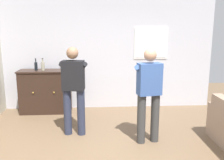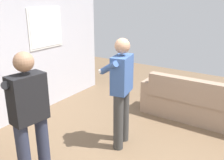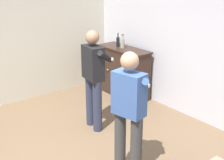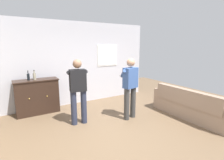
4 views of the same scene
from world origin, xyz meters
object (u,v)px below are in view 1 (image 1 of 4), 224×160
(sideboard_cabinet, at_px, (46,91))
(bottle_wine_green, at_px, (43,66))
(bottle_liquor_amber, at_px, (36,66))
(person_standing_left, at_px, (74,87))
(person_standing_right, at_px, (149,91))

(sideboard_cabinet, height_order, bottle_wine_green, bottle_wine_green)
(bottle_wine_green, xyz_separation_m, bottle_liquor_amber, (-0.16, 0.01, -0.01))
(sideboard_cabinet, distance_m, person_standing_left, 1.60)
(sideboard_cabinet, bearing_deg, person_standing_right, -38.91)
(bottle_wine_green, relative_size, bottle_liquor_amber, 1.00)
(person_standing_left, relative_size, person_standing_right, 1.00)
(bottle_wine_green, bearing_deg, person_standing_left, -57.66)
(bottle_wine_green, bearing_deg, bottle_liquor_amber, 176.19)
(sideboard_cabinet, relative_size, person_standing_right, 0.73)
(bottle_liquor_amber, relative_size, person_standing_left, 0.17)
(sideboard_cabinet, relative_size, bottle_wine_green, 4.34)
(sideboard_cabinet, bearing_deg, bottle_liquor_amber, 179.49)
(sideboard_cabinet, height_order, person_standing_left, person_standing_left)
(bottle_wine_green, relative_size, person_standing_right, 0.17)
(bottle_liquor_amber, bearing_deg, person_standing_right, -36.57)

